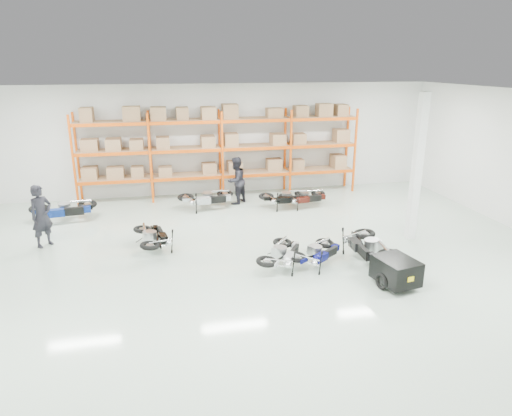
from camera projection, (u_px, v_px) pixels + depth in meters
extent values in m
plane|color=#A7BAAA|center=(252.00, 257.00, 12.99)|extent=(18.00, 18.00, 0.00)
plane|color=white|center=(251.00, 95.00, 11.62)|extent=(18.00, 18.00, 0.00)
plane|color=silver|center=(219.00, 140.00, 18.84)|extent=(18.00, 0.00, 18.00)
plane|color=silver|center=(357.00, 315.00, 5.78)|extent=(18.00, 0.00, 18.00)
cube|color=#DD4E0B|center=(73.00, 162.00, 16.99)|extent=(0.08, 0.08, 3.50)
cube|color=#DD4E0B|center=(77.00, 157.00, 17.83)|extent=(0.08, 0.08, 3.50)
cube|color=#DD4E0B|center=(150.00, 159.00, 17.52)|extent=(0.08, 0.08, 3.50)
cube|color=#DD4E0B|center=(151.00, 155.00, 18.36)|extent=(0.08, 0.08, 3.50)
cube|color=#DD4E0B|center=(223.00, 156.00, 18.06)|extent=(0.08, 0.08, 3.50)
cube|color=#DD4E0B|center=(220.00, 152.00, 18.90)|extent=(0.08, 0.08, 3.50)
cube|color=#DD4E0B|center=(291.00, 154.00, 18.59)|extent=(0.08, 0.08, 3.50)
cube|color=#DD4E0B|center=(285.00, 150.00, 19.43)|extent=(0.08, 0.08, 3.50)
cube|color=#DD4E0B|center=(355.00, 151.00, 19.13)|extent=(0.08, 0.08, 3.50)
cube|color=#DD4E0B|center=(347.00, 147.00, 19.97)|extent=(0.08, 0.08, 3.50)
cube|color=#DD4E0B|center=(115.00, 182.00, 17.52)|extent=(2.70, 0.08, 0.12)
cube|color=#DD4E0B|center=(117.00, 177.00, 18.35)|extent=(2.70, 0.08, 0.12)
cube|color=#976D4D|center=(115.00, 178.00, 17.91)|extent=(2.68, 0.88, 0.02)
cube|color=#976D4D|center=(115.00, 172.00, 17.84)|extent=(2.40, 0.70, 0.44)
cube|color=#DD4E0B|center=(188.00, 179.00, 18.05)|extent=(2.70, 0.08, 0.12)
cube|color=#DD4E0B|center=(187.00, 174.00, 18.89)|extent=(2.70, 0.08, 0.12)
cube|color=#976D4D|center=(187.00, 174.00, 18.45)|extent=(2.68, 0.88, 0.02)
cube|color=#976D4D|center=(187.00, 169.00, 18.38)|extent=(2.40, 0.70, 0.44)
cube|color=#DD4E0B|center=(257.00, 175.00, 18.58)|extent=(2.70, 0.08, 0.12)
cube|color=#DD4E0B|center=(253.00, 171.00, 19.42)|extent=(2.70, 0.08, 0.12)
cube|color=#976D4D|center=(255.00, 171.00, 18.98)|extent=(2.68, 0.88, 0.02)
cube|color=#976D4D|center=(255.00, 166.00, 18.91)|extent=(2.40, 0.70, 0.44)
cube|color=#DD4E0B|center=(322.00, 172.00, 19.12)|extent=(2.70, 0.08, 0.12)
cube|color=#DD4E0B|center=(315.00, 168.00, 19.96)|extent=(2.70, 0.08, 0.12)
cube|color=#976D4D|center=(319.00, 168.00, 19.52)|extent=(2.68, 0.88, 0.02)
cube|color=#976D4D|center=(319.00, 163.00, 19.45)|extent=(2.40, 0.70, 0.44)
cube|color=#DD4E0B|center=(112.00, 154.00, 17.18)|extent=(2.70, 0.08, 0.12)
cube|color=#DD4E0B|center=(114.00, 150.00, 18.02)|extent=(2.70, 0.08, 0.12)
cube|color=#976D4D|center=(113.00, 150.00, 17.58)|extent=(2.68, 0.88, 0.02)
cube|color=#976D4D|center=(112.00, 144.00, 17.51)|extent=(2.40, 0.70, 0.44)
cube|color=#DD4E0B|center=(187.00, 151.00, 17.71)|extent=(2.70, 0.08, 0.12)
cube|color=#DD4E0B|center=(185.00, 147.00, 18.55)|extent=(2.70, 0.08, 0.12)
cube|color=#976D4D|center=(186.00, 148.00, 18.11)|extent=(2.68, 0.88, 0.02)
cube|color=#976D4D|center=(186.00, 142.00, 18.04)|extent=(2.40, 0.70, 0.44)
cube|color=#DD4E0B|center=(257.00, 149.00, 18.25)|extent=(2.70, 0.08, 0.12)
cube|color=#DD4E0B|center=(253.00, 145.00, 19.09)|extent=(2.70, 0.08, 0.12)
cube|color=#976D4D|center=(255.00, 145.00, 18.65)|extent=(2.68, 0.88, 0.02)
cube|color=#976D4D|center=(255.00, 139.00, 18.58)|extent=(2.40, 0.70, 0.44)
cube|color=#DD4E0B|center=(324.00, 146.00, 18.78)|extent=(2.70, 0.08, 0.12)
cube|color=#DD4E0B|center=(316.00, 143.00, 19.62)|extent=(2.70, 0.08, 0.12)
cube|color=#976D4D|center=(320.00, 143.00, 19.18)|extent=(2.68, 0.88, 0.02)
cube|color=#976D4D|center=(320.00, 137.00, 19.11)|extent=(2.40, 0.70, 0.44)
cube|color=#DD4E0B|center=(109.00, 125.00, 16.84)|extent=(2.70, 0.08, 0.12)
cube|color=#DD4E0B|center=(111.00, 122.00, 17.68)|extent=(2.70, 0.08, 0.12)
cube|color=#976D4D|center=(110.00, 121.00, 17.24)|extent=(2.68, 0.88, 0.02)
cube|color=#976D4D|center=(109.00, 115.00, 17.17)|extent=(2.40, 0.70, 0.44)
cube|color=#DD4E0B|center=(185.00, 123.00, 17.38)|extent=(2.70, 0.08, 0.12)
cube|color=#DD4E0B|center=(184.00, 120.00, 18.22)|extent=(2.70, 0.08, 0.12)
cube|color=#976D4D|center=(185.00, 120.00, 17.78)|extent=(2.68, 0.88, 0.02)
cube|color=#976D4D|center=(184.00, 114.00, 17.71)|extent=(2.40, 0.70, 0.44)
cube|color=#DD4E0B|center=(257.00, 121.00, 17.91)|extent=(2.70, 0.08, 0.12)
cube|color=#DD4E0B|center=(253.00, 118.00, 18.75)|extent=(2.70, 0.08, 0.12)
cube|color=#976D4D|center=(255.00, 118.00, 18.31)|extent=(2.68, 0.88, 0.02)
cube|color=#976D4D|center=(255.00, 112.00, 18.24)|extent=(2.40, 0.70, 0.44)
cube|color=#DD4E0B|center=(325.00, 119.00, 18.45)|extent=(2.70, 0.08, 0.12)
cube|color=#DD4E0B|center=(318.00, 117.00, 19.29)|extent=(2.70, 0.08, 0.12)
cube|color=#976D4D|center=(321.00, 116.00, 18.85)|extent=(2.68, 0.88, 0.02)
cube|color=#976D4D|center=(321.00, 111.00, 18.78)|extent=(2.40, 0.70, 0.44)
cube|color=white|center=(417.00, 168.00, 13.77)|extent=(0.25, 0.25, 4.50)
cube|color=black|center=(396.00, 270.00, 11.17)|extent=(1.02, 1.19, 0.60)
cube|color=yellow|center=(407.00, 280.00, 10.68)|extent=(0.18, 0.06, 0.12)
torus|color=black|center=(379.00, 280.00, 11.16)|extent=(0.09, 0.42, 0.42)
torus|color=black|center=(411.00, 277.00, 11.32)|extent=(0.09, 0.42, 0.42)
cylinder|color=black|center=(383.00, 257.00, 11.82)|extent=(0.24, 0.98, 0.04)
imported|color=black|center=(41.00, 216.00, 13.54)|extent=(0.80, 0.81, 1.89)
imported|color=black|center=(236.00, 181.00, 17.69)|extent=(1.13, 1.13, 1.84)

